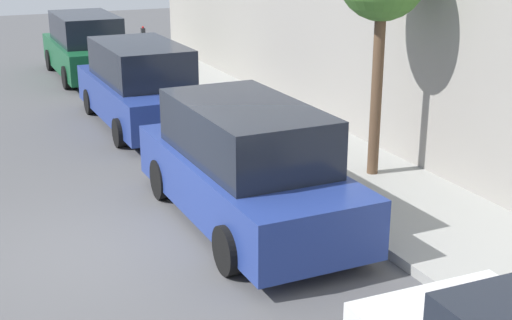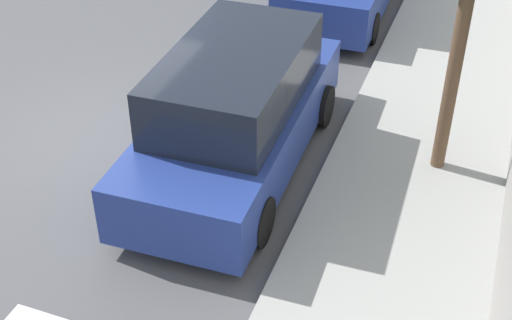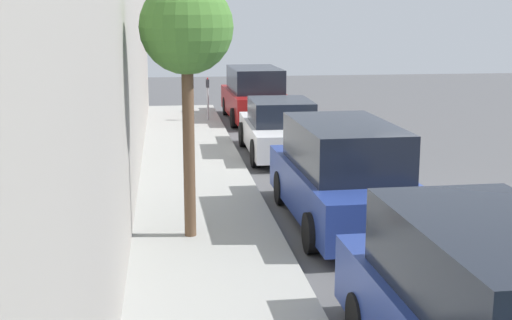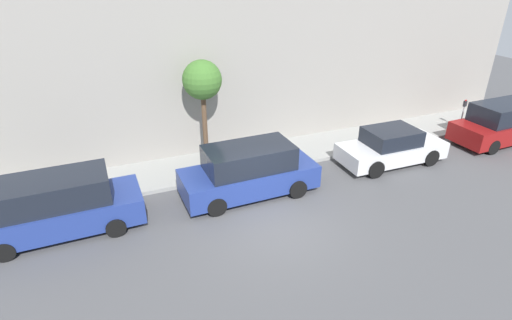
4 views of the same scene
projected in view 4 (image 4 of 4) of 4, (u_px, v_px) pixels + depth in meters
name	position (u px, v px, depth m)	size (l,w,h in m)	color
ground_plane	(276.00, 226.00, 12.92)	(60.00, 60.00, 0.00)	#515154
sidewalk	(229.00, 162.00, 16.86)	(2.55, 32.00, 0.15)	#9E9E99
building_facade	(208.00, 28.00, 16.45)	(2.00, 32.00, 10.47)	gray
parked_minivan_nearest	(503.00, 123.00, 18.62)	(2.02, 4.95, 1.90)	maroon
parked_sedan_second	(391.00, 147.00, 16.68)	(1.92, 4.52, 1.54)	silver
parked_minivan_third	(249.00, 171.00, 14.33)	(2.02, 4.94, 1.90)	navy
parked_minivan_fourth	(59.00, 206.00, 12.29)	(2.02, 4.93, 1.90)	navy
parking_meter_near	(463.00, 111.00, 19.78)	(0.11, 0.15, 1.47)	#ADADB2
street_tree	(202.00, 81.00, 15.24)	(1.52, 1.52, 4.25)	brown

